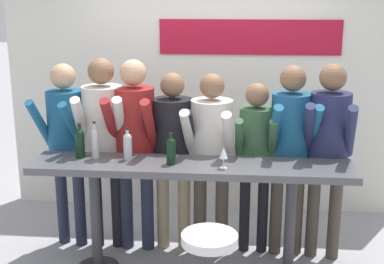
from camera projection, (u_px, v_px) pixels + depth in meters
The scene contains 16 objects.
back_wall at pixel (205, 83), 5.74m from camera, with size 4.27×0.12×2.80m.
tasting_table at pixel (191, 182), 4.43m from camera, with size 2.67×0.48×1.00m.
bar_stool at pixel (209, 262), 3.94m from camera, with size 0.44×0.44×0.66m.
person_far_left at pixel (66, 135), 4.90m from camera, with size 0.46×0.58×1.75m.
person_left at pixel (103, 133), 4.85m from camera, with size 0.48×0.59×1.80m.
person_center_left at pixel (135, 135), 4.81m from camera, with size 0.45×0.57×1.80m.
person_center at pixel (173, 143), 4.84m from camera, with size 0.45×0.54×1.68m.
person_center_right at pixel (211, 145), 4.76m from camera, with size 0.49×0.58×1.68m.
person_right at pixel (256, 149), 4.78m from camera, with size 0.37×0.49×1.60m.
person_far_right at pixel (290, 140), 4.72m from camera, with size 0.45×0.56×1.76m.
person_rightmost at pixel (329, 140), 4.64m from camera, with size 0.47×0.59×1.78m.
wine_bottle_0 at pixel (171, 150), 4.35m from camera, with size 0.08×0.08×0.26m.
wine_bottle_1 at pixel (80, 142), 4.52m from camera, with size 0.08×0.08×0.30m.
wine_bottle_2 at pixel (95, 142), 4.50m from camera, with size 0.06×0.06×0.32m.
wine_bottle_3 at pixel (128, 145), 4.46m from camera, with size 0.07×0.07×0.28m.
wine_glass_0 at pixel (224, 154), 4.24m from camera, with size 0.07×0.07×0.18m.
Camera 1 is at (0.38, -4.16, 2.38)m, focal length 50.00 mm.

